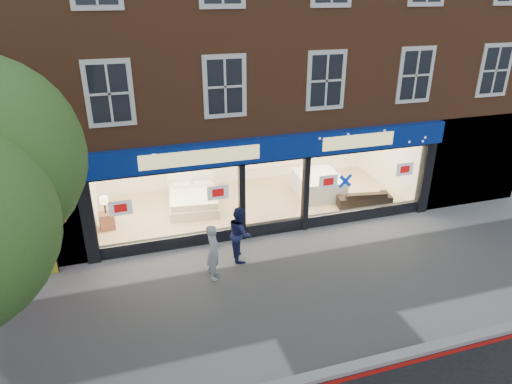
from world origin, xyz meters
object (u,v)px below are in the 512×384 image
display_bed (193,199)px  a_board (44,260)px  pedestrian_blue (240,233)px  mattress_stack (318,185)px  sofa (363,197)px  pedestrian_grey (214,252)px

display_bed → a_board: bearing=-141.0°
a_board → pedestrian_blue: size_ratio=0.58×
mattress_stack → a_board: bearing=-164.7°
mattress_stack → sofa: 1.78m
pedestrian_grey → pedestrian_blue: (0.93, 0.72, 0.03)m
pedestrian_grey → pedestrian_blue: size_ratio=0.97×
sofa → pedestrian_blue: 5.50m
sofa → a_board: 10.51m
display_bed → pedestrian_grey: 4.31m
sofa → pedestrian_grey: bearing=34.0°
mattress_stack → sofa: (1.18, -1.33, -0.11)m
display_bed → pedestrian_blue: (0.73, -3.57, 0.39)m
pedestrian_grey → display_bed: bearing=15.0°
display_bed → sofa: size_ratio=1.17×
pedestrian_blue → pedestrian_grey: bearing=133.3°
display_bed → mattress_stack: 4.69m
display_bed → pedestrian_blue: pedestrian_blue is taller
mattress_stack → a_board: a_board is taller
display_bed → pedestrian_grey: size_ratio=1.43×
sofa → pedestrian_blue: pedestrian_blue is taller
mattress_stack → pedestrian_blue: size_ratio=1.28×
mattress_stack → pedestrian_grey: bearing=-140.6°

